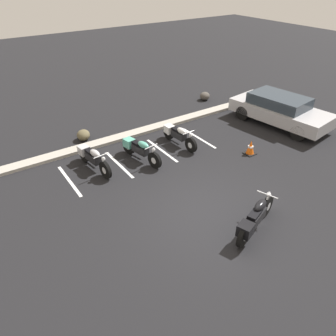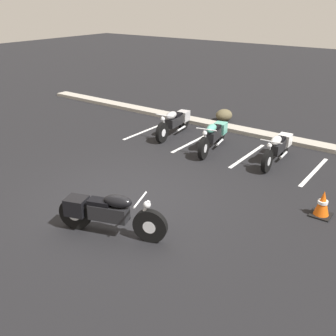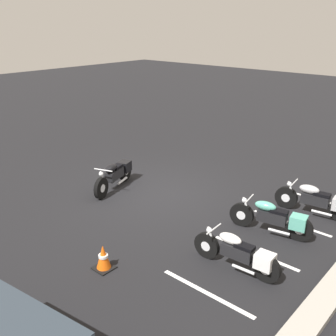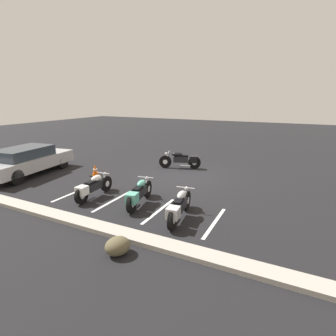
{
  "view_description": "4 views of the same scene",
  "coord_description": "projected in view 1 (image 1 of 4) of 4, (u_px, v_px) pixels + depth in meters",
  "views": [
    {
      "loc": [
        -5.05,
        -5.36,
        6.18
      ],
      "look_at": [
        -0.1,
        1.9,
        0.6
      ],
      "focal_mm": 35.0,
      "sensor_mm": 36.0,
      "label": 1
    },
    {
      "loc": [
        5.13,
        -5.59,
        4.07
      ],
      "look_at": [
        0.62,
        0.59,
        0.71
      ],
      "focal_mm": 42.0,
      "sensor_mm": 36.0,
      "label": 2
    },
    {
      "loc": [
        7.92,
        7.39,
        4.89
      ],
      "look_at": [
        0.14,
        0.57,
        0.98
      ],
      "focal_mm": 42.0,
      "sensor_mm": 36.0,
      "label": 3
    },
    {
      "loc": [
        -4.59,
        10.66,
        3.5
      ],
      "look_at": [
        -0.24,
        1.93,
        0.87
      ],
      "focal_mm": 28.0,
      "sensor_mm": 36.0,
      "label": 4
    }
  ],
  "objects": [
    {
      "name": "parked_bike_1",
      "position": [
        139.0,
        149.0,
        11.82
      ],
      "size": [
        0.71,
        2.03,
        0.8
      ],
      "rotation": [
        0.0,
        0.0,
        -1.38
      ],
      "color": "black",
      "rests_on": "ground"
    },
    {
      "name": "ground",
      "position": [
        208.0,
        214.0,
        9.45
      ],
      "size": [
        60.0,
        60.0,
        0.0
      ],
      "primitive_type": "plane",
      "color": "black"
    },
    {
      "name": "stall_line_3",
      "position": [
        199.0,
        138.0,
        13.48
      ],
      "size": [
        0.1,
        2.1,
        0.0
      ],
      "primitive_type": "cube",
      "color": "white",
      "rests_on": "ground"
    },
    {
      "name": "stall_line_2",
      "position": [
        162.0,
        150.0,
        12.61
      ],
      "size": [
        0.1,
        2.1,
        0.0
      ],
      "primitive_type": "cube",
      "color": "white",
      "rests_on": "ground"
    },
    {
      "name": "motorcycle_black_featured",
      "position": [
        255.0,
        218.0,
        8.61
      ],
      "size": [
        2.05,
        0.93,
        0.84
      ],
      "rotation": [
        0.0,
        0.0,
        0.33
      ],
      "color": "black",
      "rests_on": "ground"
    },
    {
      "name": "landscape_rock_1",
      "position": [
        205.0,
        96.0,
        17.09
      ],
      "size": [
        0.74,
        0.72,
        0.41
      ],
      "primitive_type": "ellipsoid",
      "rotation": [
        0.0,
        0.0,
        0.57
      ],
      "color": "#4C4741",
      "rests_on": "ground"
    },
    {
      "name": "landscape_rock_0",
      "position": [
        83.0,
        135.0,
        13.25
      ],
      "size": [
        0.74,
        0.77,
        0.42
      ],
      "primitive_type": "ellipsoid",
      "rotation": [
        0.0,
        0.0,
        1.07
      ],
      "color": "brown",
      "rests_on": "ground"
    },
    {
      "name": "traffic_cone",
      "position": [
        250.0,
        148.0,
        12.26
      ],
      "size": [
        0.4,
        0.4,
        0.55
      ],
      "color": "black",
      "rests_on": "ground"
    },
    {
      "name": "parked_bike_2",
      "position": [
        178.0,
        135.0,
        12.82
      ],
      "size": [
        0.56,
        1.98,
        0.78
      ],
      "rotation": [
        0.0,
        0.0,
        -1.51
      ],
      "color": "black",
      "rests_on": "ground"
    },
    {
      "name": "concrete_curb",
      "position": [
        118.0,
        138.0,
        13.38
      ],
      "size": [
        18.0,
        0.5,
        0.12
      ],
      "primitive_type": "cube",
      "color": "#A8A399",
      "rests_on": "ground"
    },
    {
      "name": "stall_line_1",
      "position": [
        119.0,
        164.0,
        11.74
      ],
      "size": [
        0.1,
        2.1,
        0.0
      ],
      "primitive_type": "cube",
      "color": "white",
      "rests_on": "ground"
    },
    {
      "name": "stall_line_0",
      "position": [
        69.0,
        181.0,
        10.87
      ],
      "size": [
        0.1,
        2.1,
        0.0
      ],
      "primitive_type": "cube",
      "color": "white",
      "rests_on": "ground"
    },
    {
      "name": "parked_bike_0",
      "position": [
        92.0,
        157.0,
        11.32
      ],
      "size": [
        0.63,
        2.05,
        0.81
      ],
      "rotation": [
        0.0,
        0.0,
        -1.45
      ],
      "color": "black",
      "rests_on": "ground"
    },
    {
      "name": "car_silver",
      "position": [
        280.0,
        109.0,
        14.31
      ],
      "size": [
        2.35,
        4.5,
        1.29
      ],
      "rotation": [
        0.0,
        0.0,
        -1.44
      ],
      "color": "black",
      "rests_on": "ground"
    }
  ]
}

